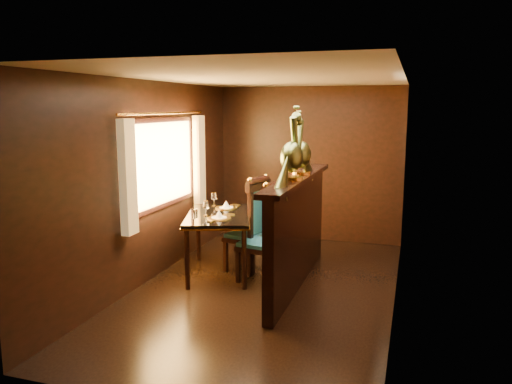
% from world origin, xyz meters
% --- Properties ---
extents(ground, '(5.00, 5.00, 0.00)m').
position_xyz_m(ground, '(0.00, 0.00, 0.00)').
color(ground, black).
rests_on(ground, ground).
extents(room_shell, '(3.04, 5.04, 2.52)m').
position_xyz_m(room_shell, '(-0.09, 0.02, 1.58)').
color(room_shell, black).
rests_on(room_shell, ground).
extents(partition, '(0.26, 2.70, 1.36)m').
position_xyz_m(partition, '(0.32, 0.30, 0.71)').
color(partition, black).
rests_on(partition, ground).
extents(dining_table, '(1.20, 1.54, 1.00)m').
position_xyz_m(dining_table, '(-0.76, 0.43, 0.73)').
color(dining_table, black).
rests_on(dining_table, ground).
extents(chair_left, '(0.55, 0.57, 1.30)m').
position_xyz_m(chair_left, '(-0.06, 0.28, 0.68)').
color(chair_left, black).
rests_on(chair_left, ground).
extents(chair_right, '(0.57, 0.59, 1.31)m').
position_xyz_m(chair_right, '(-0.35, 0.61, 0.68)').
color(chair_right, black).
rests_on(chair_right, ground).
extents(peacock_left, '(0.26, 0.70, 0.83)m').
position_xyz_m(peacock_left, '(0.33, -0.06, 1.78)').
color(peacock_left, '#194D35').
rests_on(peacock_left, partition).
extents(peacock_right, '(0.24, 0.65, 0.77)m').
position_xyz_m(peacock_right, '(0.33, 0.44, 1.75)').
color(peacock_right, '#194D35').
rests_on(peacock_right, partition).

